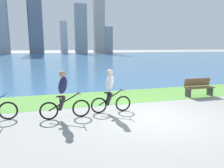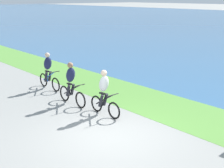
{
  "view_description": "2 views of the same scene",
  "coord_description": "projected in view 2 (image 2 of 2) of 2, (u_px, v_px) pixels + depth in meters",
  "views": [
    {
      "loc": [
        -3.53,
        -6.25,
        2.47
      ],
      "look_at": [
        -1.27,
        1.61,
        1.0
      ],
      "focal_mm": 33.17,
      "sensor_mm": 36.0,
      "label": 1
    },
    {
      "loc": [
        6.43,
        -5.56,
        4.1
      ],
      "look_at": [
        -1.24,
        1.22,
        1.17
      ],
      "focal_mm": 49.46,
      "sensor_mm": 36.0,
      "label": 2
    }
  ],
  "objects": [
    {
      "name": "ground_plane",
      "position": [
        109.0,
        137.0,
        9.29
      ],
      "size": [
        300.0,
        300.0,
        0.0
      ],
      "primitive_type": "plane",
      "color": "gray"
    },
    {
      "name": "cyclist_distant_rear",
      "position": [
        48.0,
        71.0,
        13.93
      ],
      "size": [
        1.71,
        0.52,
        1.68
      ],
      "color": "black",
      "rests_on": "ground"
    },
    {
      "name": "cyclist_trailing",
      "position": [
        71.0,
        84.0,
        11.92
      ],
      "size": [
        1.73,
        0.52,
        1.67
      ],
      "color": "black",
      "rests_on": "ground"
    },
    {
      "name": "grass_strip_bayside",
      "position": [
        178.0,
        110.0,
        11.45
      ],
      "size": [
        120.0,
        2.79,
        0.01
      ],
      "primitive_type": "cube",
      "color": "#59933D",
      "rests_on": "ground"
    },
    {
      "name": "cyclist_lead",
      "position": [
        104.0,
        93.0,
        10.83
      ],
      "size": [
        1.56,
        0.52,
        1.65
      ],
      "color": "black",
      "rests_on": "ground"
    }
  ]
}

